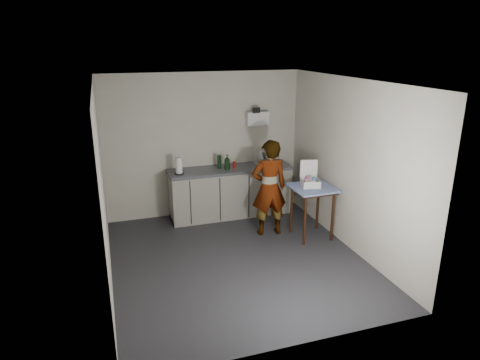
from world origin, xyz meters
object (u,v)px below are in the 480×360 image
object	(u,v)px
soap_bottle	(227,162)
soda_can	(234,165)
kitchen_counter	(230,193)
standing_man	(269,188)
dark_bottle	(219,162)
paper_towel	(179,166)
bakery_box	(310,181)
dish_rack	(266,161)
side_table	(313,193)

from	to	relation	value
soap_bottle	soda_can	size ratio (longest dim) A/B	2.35
kitchen_counter	standing_man	xyz separation A→B (m)	(0.38, -0.98, 0.38)
kitchen_counter	standing_man	bearing A→B (deg)	-68.85
kitchen_counter	dark_bottle	xyz separation A→B (m)	(-0.19, 0.03, 0.61)
paper_towel	soap_bottle	bearing A→B (deg)	-1.21
dark_bottle	bakery_box	bearing A→B (deg)	-47.52
soap_bottle	dish_rack	distance (m)	0.81
kitchen_counter	soda_can	bearing A→B (deg)	-10.30
soda_can	paper_towel	size ratio (longest dim) A/B	0.40
standing_man	bakery_box	xyz separation A→B (m)	(0.60, -0.26, 0.15)
kitchen_counter	paper_towel	xyz separation A→B (m)	(-0.94, -0.08, 0.62)
kitchen_counter	standing_man	size ratio (longest dim) A/B	1.38
kitchen_counter	soda_can	xyz separation A→B (m)	(0.08, -0.01, 0.54)
kitchen_counter	dish_rack	xyz separation A→B (m)	(0.71, 0.04, 0.55)
soda_can	paper_towel	bearing A→B (deg)	-176.41
soda_can	bakery_box	xyz separation A→B (m)	(0.90, -1.23, -0.01)
kitchen_counter	dark_bottle	distance (m)	0.64
soap_bottle	kitchen_counter	bearing A→B (deg)	50.51
soap_bottle	soda_can	bearing A→B (deg)	26.85
side_table	dish_rack	distance (m)	1.40
side_table	kitchen_counter	bearing A→B (deg)	126.87
kitchen_counter	bakery_box	distance (m)	1.67
side_table	paper_towel	bearing A→B (deg)	147.00
standing_man	dish_rack	bearing A→B (deg)	-103.50
bakery_box	soap_bottle	bearing A→B (deg)	146.18
standing_man	bakery_box	size ratio (longest dim) A/B	4.04
side_table	dark_bottle	size ratio (longest dim) A/B	3.54
kitchen_counter	paper_towel	size ratio (longest dim) A/B	7.54
dark_bottle	paper_towel	world-z (taller)	paper_towel
bakery_box	standing_man	bearing A→B (deg)	169.77
soda_can	dark_bottle	bearing A→B (deg)	169.83
standing_man	side_table	bearing A→B (deg)	156.84
kitchen_counter	soap_bottle	size ratio (longest dim) A/B	8.00
side_table	standing_man	distance (m)	0.71
kitchen_counter	soap_bottle	bearing A→B (deg)	-129.49
side_table	dark_bottle	world-z (taller)	dark_bottle
kitchen_counter	bakery_box	size ratio (longest dim) A/B	5.59
side_table	soap_bottle	size ratio (longest dim) A/B	3.09
soda_can	dish_rack	distance (m)	0.63
kitchen_counter	side_table	xyz separation A→B (m)	(1.01, -1.31, 0.33)
standing_man	paper_towel	world-z (taller)	standing_man
soda_can	dish_rack	xyz separation A→B (m)	(0.63, 0.05, 0.01)
dark_bottle	dish_rack	xyz separation A→B (m)	(0.90, 0.01, -0.05)
kitchen_counter	dish_rack	world-z (taller)	dish_rack
dark_bottle	dish_rack	world-z (taller)	dish_rack
side_table	paper_towel	distance (m)	2.32
standing_man	soda_can	world-z (taller)	standing_man
soap_bottle	dark_bottle	distance (m)	0.17
kitchen_counter	dish_rack	size ratio (longest dim) A/B	5.25
dark_bottle	paper_towel	xyz separation A→B (m)	(-0.75, -0.11, 0.02)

